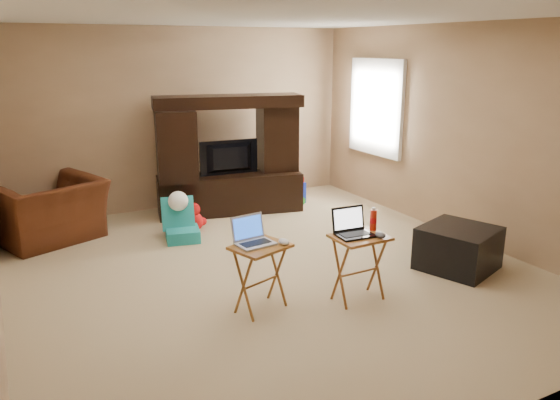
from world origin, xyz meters
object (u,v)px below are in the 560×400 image
television (231,158)px  mouse_left (284,242)px  laptop_left (255,232)px  tray_table_right (359,268)px  laptop_right (356,223)px  plush_toy (194,217)px  recliner (49,211)px  ottoman (458,248)px  water_bottle (373,220)px  child_rocker (182,220)px  tray_table_left (261,278)px  entertainment_center (229,155)px  push_toy (283,189)px  mouse_right (380,235)px

television → mouse_left: television is taller
laptop_left → television: bearing=64.4°
tray_table_right → laptop_right: size_ratio=1.91×
plush_toy → recliner: bearing=164.2°
tray_table_right → laptop_left: 1.02m
television → ottoman: 3.24m
tray_table_right → laptop_left: size_ratio=1.96×
laptop_right → water_bottle: size_ratio=1.70×
ottoman → mouse_left: 2.06m
laptop_left → ottoman: bearing=-10.7°
laptop_left → water_bottle: bearing=-16.4°
television → child_rocker: size_ratio=1.59×
television → water_bottle: 2.95m
tray_table_left → child_rocker: bearing=73.6°
mouse_left → water_bottle: (0.88, -0.08, 0.09)m
entertainment_center → tray_table_left: entertainment_center is taller
recliner → ottoman: (3.64, -2.88, -0.14)m
laptop_left → mouse_left: size_ratio=2.58×
child_rocker → plush_toy: 0.37m
entertainment_center → tray_table_left: bearing=-95.2°
push_toy → water_bottle: water_bottle is taller
laptop_left → water_bottle: size_ratio=1.66×
tray_table_left → water_bottle: water_bottle is taller
entertainment_center → tray_table_left: (-0.91, -2.83, -0.51)m
plush_toy → child_rocker: bearing=-130.6°
water_bottle → plush_toy: bearing=109.7°
ottoman → mouse_right: (-1.21, -0.23, 0.42)m
mouse_right → water_bottle: size_ratio=0.66×
ottoman → child_rocker: bearing=136.4°
mouse_right → water_bottle: 0.22m
ottoman → laptop_left: (-2.24, 0.15, 0.50)m
child_rocker → mouse_right: bearing=-53.7°
tray_table_left → mouse_left: size_ratio=4.92×
child_rocker → tray_table_left: 2.03m
television → laptop_left: (-0.94, -2.76, -0.05)m
tray_table_left → laptop_right: size_ratio=1.86×
recliner → push_toy: size_ratio=1.86×
recliner → mouse_left: size_ratio=9.26×
television → tray_table_left: bearing=76.2°
recliner → water_bottle: bearing=109.4°
plush_toy → mouse_left: (0.00, -2.38, 0.44)m
entertainment_center → television: 0.06m
entertainment_center → push_toy: size_ratio=3.25×
child_rocker → ottoman: bearing=-30.9°
water_bottle → laptop_left: bearing=170.4°
entertainment_center → recliner: bearing=-165.7°
plush_toy → mouse_left: bearing=-90.0°
tray_table_left → water_bottle: bearing=-25.9°
plush_toy → mouse_right: mouse_right is taller
push_toy → tray_table_right: tray_table_right is taller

